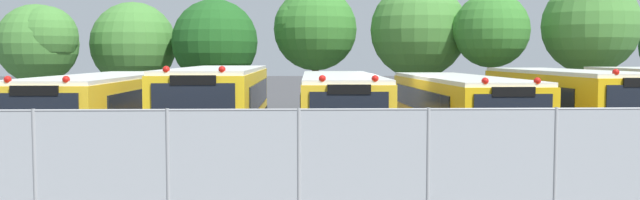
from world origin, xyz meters
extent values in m
plane|color=#424244|center=(0.00, 0.00, 0.00)|extent=(160.00, 160.00, 0.00)
cube|color=yellow|center=(-9.47, -0.12, 1.33)|extent=(2.70, 10.85, 1.96)
cube|color=white|center=(-9.47, -0.12, 2.37)|extent=(2.65, 10.63, 0.12)
cube|color=black|center=(-9.55, -5.60, 0.53)|extent=(2.59, 0.20, 0.36)
cube|color=black|center=(-9.55, -5.55, 1.68)|extent=(2.08, 0.09, 0.94)
cube|color=black|center=(-8.17, 0.16, 1.64)|extent=(0.17, 8.43, 0.71)
cube|color=black|center=(-10.75, 0.20, 1.64)|extent=(0.17, 8.43, 0.71)
cube|color=black|center=(-9.47, -0.12, 0.94)|extent=(2.73, 10.96, 0.10)
sphere|color=red|center=(-8.85, -5.39, 2.47)|extent=(0.18, 0.18, 0.18)
sphere|color=red|center=(-10.24, -5.37, 2.47)|extent=(0.18, 0.18, 0.18)
cube|color=black|center=(-9.55, -5.56, 2.21)|extent=(1.14, 0.10, 0.24)
cylinder|color=black|center=(-8.40, -4.15, 0.50)|extent=(0.30, 1.00, 1.00)
cylinder|color=black|center=(-10.66, -4.11, 0.50)|extent=(0.30, 1.00, 1.00)
cylinder|color=black|center=(-8.28, 3.47, 0.50)|extent=(0.30, 1.00, 1.00)
cylinder|color=black|center=(-10.54, 3.50, 0.50)|extent=(0.30, 1.00, 1.00)
cube|color=yellow|center=(-5.77, -0.05, 1.45)|extent=(2.67, 10.16, 2.19)
cube|color=white|center=(-5.77, -0.05, 2.60)|extent=(2.61, 9.96, 0.12)
cube|color=black|center=(-5.84, -5.18, 0.53)|extent=(2.58, 0.20, 0.36)
cube|color=black|center=(-5.84, -5.13, 1.84)|extent=(2.07, 0.09, 1.05)
cube|color=black|center=(-4.48, 0.24, 1.80)|extent=(0.15, 7.90, 0.79)
cube|color=black|center=(-7.05, 0.27, 1.80)|extent=(0.15, 7.90, 0.79)
cube|color=black|center=(-5.77, -0.05, 1.01)|extent=(2.69, 10.26, 0.10)
sphere|color=red|center=(-5.15, -4.97, 2.70)|extent=(0.18, 0.18, 0.18)
sphere|color=red|center=(-6.53, -4.95, 2.70)|extent=(0.18, 0.18, 0.18)
cube|color=black|center=(-5.84, -5.14, 2.44)|extent=(1.14, 0.10, 0.24)
cylinder|color=black|center=(-4.70, -3.72, 0.50)|extent=(0.29, 1.00, 1.00)
cylinder|color=black|center=(-6.94, -3.69, 0.50)|extent=(0.29, 1.00, 1.00)
cylinder|color=black|center=(-4.60, 3.20, 0.50)|extent=(0.29, 1.00, 1.00)
cylinder|color=black|center=(-6.85, 3.23, 0.50)|extent=(0.29, 1.00, 1.00)
cube|color=yellow|center=(-1.87, -0.15, 1.33)|extent=(2.64, 10.47, 1.97)
cube|color=white|center=(-1.87, -0.15, 2.38)|extent=(2.58, 10.26, 0.12)
cube|color=black|center=(-2.00, -5.43, 0.53)|extent=(2.43, 0.22, 0.36)
cube|color=black|center=(-2.00, -5.38, 1.69)|extent=(1.96, 0.11, 0.94)
cube|color=black|center=(-0.65, 0.12, 1.65)|extent=(0.24, 8.12, 0.71)
cube|color=black|center=(-3.07, 0.18, 1.65)|extent=(0.24, 8.12, 0.71)
cube|color=black|center=(-1.87, -0.15, 0.94)|extent=(2.66, 10.57, 0.10)
sphere|color=red|center=(-1.34, -5.22, 2.48)|extent=(0.18, 0.18, 0.18)
sphere|color=red|center=(-2.65, -5.19, 2.48)|extent=(0.18, 0.18, 0.18)
cube|color=black|center=(-2.00, -5.39, 2.22)|extent=(1.07, 0.11, 0.24)
cylinder|color=black|center=(-0.91, -3.98, 0.50)|extent=(0.30, 1.01, 1.00)
cylinder|color=black|center=(-3.01, -3.93, 0.50)|extent=(0.30, 1.01, 1.00)
cylinder|color=black|center=(-0.73, 3.23, 0.50)|extent=(0.30, 1.01, 1.00)
cylinder|color=black|center=(-2.84, 3.28, 0.50)|extent=(0.30, 1.01, 1.00)
cube|color=yellow|center=(2.00, -0.12, 1.30)|extent=(2.54, 10.69, 1.90)
cube|color=white|center=(2.00, -0.12, 2.31)|extent=(2.49, 10.47, 0.12)
cube|color=black|center=(2.07, -5.52, 0.53)|extent=(2.46, 0.19, 0.36)
cube|color=black|center=(2.07, -5.47, 1.64)|extent=(1.97, 0.08, 0.91)
cube|color=black|center=(3.22, 0.19, 1.61)|extent=(0.14, 8.31, 0.69)
cube|color=black|center=(0.77, 0.16, 1.61)|extent=(0.14, 8.31, 0.69)
cube|color=black|center=(2.00, -0.12, 0.92)|extent=(2.56, 10.79, 0.10)
sphere|color=red|center=(2.73, -5.29, 2.41)|extent=(0.18, 0.18, 0.18)
sphere|color=red|center=(1.40, -5.31, 2.41)|extent=(0.18, 0.18, 0.18)
cube|color=black|center=(2.07, -5.48, 2.15)|extent=(1.08, 0.09, 0.24)
cylinder|color=black|center=(3.11, -4.04, 0.50)|extent=(0.29, 1.00, 1.00)
cylinder|color=black|center=(0.99, -4.06, 0.50)|extent=(0.29, 1.00, 1.00)
cylinder|color=black|center=(3.02, 3.42, 0.50)|extent=(0.29, 1.00, 1.00)
cylinder|color=black|center=(0.89, 3.39, 0.50)|extent=(0.29, 1.00, 1.00)
cube|color=yellow|center=(5.71, 0.25, 1.40)|extent=(2.51, 9.80, 2.10)
cube|color=white|center=(5.71, 0.25, 2.51)|extent=(2.46, 9.61, 0.12)
cube|color=black|center=(6.92, 0.56, 1.74)|extent=(0.14, 7.62, 0.76)
cube|color=black|center=(4.49, 0.53, 1.74)|extent=(0.14, 7.62, 0.76)
cube|color=black|center=(5.71, 0.25, 0.98)|extent=(2.54, 9.90, 0.10)
sphere|color=red|center=(5.11, -4.50, 2.61)|extent=(0.18, 0.18, 0.18)
cylinder|color=black|center=(4.70, -3.25, 0.50)|extent=(0.29, 1.00, 1.00)
cylinder|color=black|center=(6.73, 3.35, 0.50)|extent=(0.29, 1.00, 1.00)
cylinder|color=black|center=(4.62, 3.32, 0.50)|extent=(0.29, 1.00, 1.00)
cube|color=black|center=(8.25, 0.21, 1.76)|extent=(0.09, 7.58, 0.77)
cylinder|color=black|center=(8.43, 2.97, 0.50)|extent=(0.29, 1.00, 1.00)
cylinder|color=#4C3823|center=(-14.69, 8.28, 1.13)|extent=(0.35, 0.35, 2.25)
sphere|color=#478438|center=(-14.69, 8.28, 3.57)|extent=(3.52, 3.52, 3.52)
sphere|color=#478438|center=(-14.16, 7.95, 3.89)|extent=(2.68, 2.68, 2.68)
cylinder|color=#4C3823|center=(-11.12, 10.96, 1.03)|extent=(0.38, 0.38, 2.06)
sphere|color=#478438|center=(-11.12, 10.96, 3.60)|extent=(4.11, 4.11, 4.11)
sphere|color=#478438|center=(-11.29, 11.27, 3.70)|extent=(2.61, 2.61, 2.61)
cylinder|color=#4C3823|center=(-7.06, 9.83, 1.10)|extent=(0.39, 0.39, 2.20)
sphere|color=#1E561E|center=(-7.06, 9.83, 3.70)|extent=(4.02, 4.02, 4.02)
sphere|color=#1E561E|center=(-7.84, 10.11, 4.12)|extent=(2.28, 2.28, 2.28)
cylinder|color=#4C3823|center=(-2.29, 11.06, 1.42)|extent=(0.34, 0.34, 2.83)
sphere|color=#387A2D|center=(-2.29, 11.06, 4.36)|extent=(4.08, 4.08, 4.08)
sphere|color=#387A2D|center=(-2.99, 10.72, 4.57)|extent=(2.62, 2.62, 2.62)
cylinder|color=#4C3823|center=(2.69, 10.45, 1.27)|extent=(0.35, 0.35, 2.54)
sphere|color=#478438|center=(2.69, 10.45, 4.29)|extent=(4.67, 4.67, 4.67)
sphere|color=#478438|center=(2.67, 10.38, 4.44)|extent=(2.78, 2.78, 2.78)
cylinder|color=#4C3823|center=(5.65, 8.34, 1.47)|extent=(0.32, 0.32, 2.94)
sphere|color=#387A2D|center=(5.65, 8.34, 4.23)|extent=(3.44, 3.44, 3.44)
sphere|color=#387A2D|center=(5.01, 8.56, 4.29)|extent=(2.28, 2.28, 2.28)
cylinder|color=#4C3823|center=(10.16, 8.19, 1.39)|extent=(0.42, 0.42, 2.77)
sphere|color=#478438|center=(10.16, 8.19, 4.40)|extent=(4.34, 4.34, 4.34)
sphere|color=#478438|center=(10.56, 8.02, 4.79)|extent=(3.09, 3.09, 3.09)
cylinder|color=#9EA0A3|center=(-8.22, -9.08, 1.02)|extent=(0.07, 0.07, 2.05)
cylinder|color=#9EA0A3|center=(-5.74, -9.08, 1.02)|extent=(0.07, 0.07, 2.05)
cylinder|color=#9EA0A3|center=(-3.26, -9.08, 1.02)|extent=(0.07, 0.07, 2.05)
cylinder|color=#9EA0A3|center=(-0.78, -9.08, 1.02)|extent=(0.07, 0.07, 2.05)
cylinder|color=#9EA0A3|center=(1.70, -9.08, 1.02)|extent=(0.07, 0.07, 2.05)
cube|color=#ADB2B7|center=(-0.78, -9.08, 1.02)|extent=(24.78, 0.02, 2.01)
cylinder|color=#9EA0A3|center=(-0.78, -9.08, 2.02)|extent=(24.78, 0.04, 0.04)
cone|color=#EA5914|center=(3.23, -7.81, 0.26)|extent=(0.40, 0.40, 0.52)
camera|label=1|loc=(-3.36, -21.59, 3.03)|focal=37.20mm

